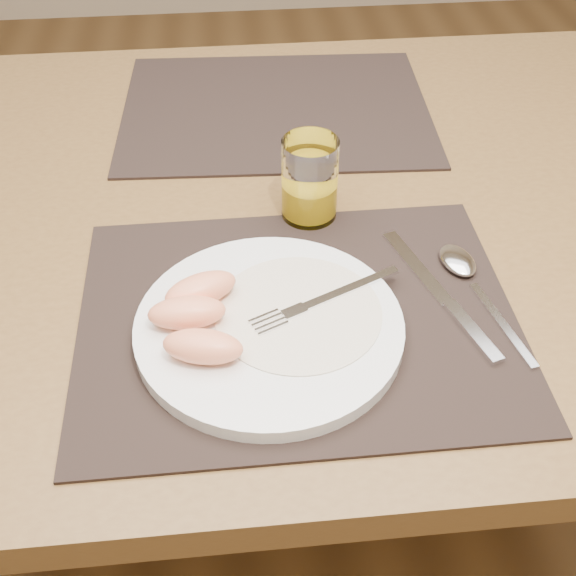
# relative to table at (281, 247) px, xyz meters

# --- Properties ---
(ground) EXTENTS (5.00, 5.00, 0.00)m
(ground) POSITION_rel_table_xyz_m (0.00, 0.00, -0.67)
(ground) COLOR brown
(ground) RESTS_ON ground
(table) EXTENTS (1.40, 0.90, 0.75)m
(table) POSITION_rel_table_xyz_m (0.00, 0.00, 0.00)
(table) COLOR brown
(table) RESTS_ON ground
(placemat_near) EXTENTS (0.45, 0.35, 0.00)m
(placemat_near) POSITION_rel_table_xyz_m (-0.00, -0.22, 0.09)
(placemat_near) COLOR black
(placemat_near) RESTS_ON table
(placemat_far) EXTENTS (0.47, 0.37, 0.00)m
(placemat_far) POSITION_rel_table_xyz_m (0.01, 0.22, 0.09)
(placemat_far) COLOR black
(placemat_far) RESTS_ON table
(plate) EXTENTS (0.27, 0.27, 0.02)m
(plate) POSITION_rel_table_xyz_m (-0.03, -0.24, 0.10)
(plate) COLOR white
(plate) RESTS_ON placemat_near
(plate_dressing) EXTENTS (0.17, 0.17, 0.00)m
(plate_dressing) POSITION_rel_table_xyz_m (-0.00, -0.23, 0.10)
(plate_dressing) COLOR white
(plate_dressing) RESTS_ON plate
(fork) EXTENTS (0.17, 0.09, 0.00)m
(fork) POSITION_rel_table_xyz_m (0.02, -0.22, 0.11)
(fork) COLOR silver
(fork) RESTS_ON plate
(knife) EXTENTS (0.08, 0.21, 0.01)m
(knife) POSITION_rel_table_xyz_m (0.16, -0.22, 0.09)
(knife) COLOR silver
(knife) RESTS_ON placemat_near
(spoon) EXTENTS (0.06, 0.19, 0.01)m
(spoon) POSITION_rel_table_xyz_m (0.19, -0.17, 0.09)
(spoon) COLOR silver
(spoon) RESTS_ON placemat_near
(juice_glass) EXTENTS (0.07, 0.07, 0.10)m
(juice_glass) POSITION_rel_table_xyz_m (0.03, -0.05, 0.13)
(juice_glass) COLOR white
(juice_glass) RESTS_ON placemat_near
(grapefruit_wedges) EXTENTS (0.10, 0.14, 0.03)m
(grapefruit_wedges) POSITION_rel_table_xyz_m (-0.10, -0.24, 0.12)
(grapefruit_wedges) COLOR #FF9768
(grapefruit_wedges) RESTS_ON plate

